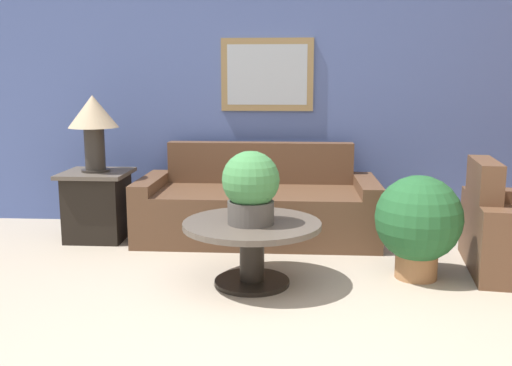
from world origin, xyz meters
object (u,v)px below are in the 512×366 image
(side_table, at_px, (98,205))
(potted_plant_floor, at_px, (418,222))
(coffee_table, at_px, (252,239))
(table_lamp, at_px, (93,119))
(couch_main, at_px, (258,208))
(potted_plant_on_table, at_px, (251,187))

(side_table, bearing_deg, potted_plant_floor, -18.12)
(side_table, height_order, potted_plant_floor, potted_plant_floor)
(potted_plant_floor, bearing_deg, coffee_table, -169.87)
(side_table, distance_m, table_lamp, 0.76)
(couch_main, xyz_separation_m, table_lamp, (-1.42, -0.13, 0.79))
(side_table, relative_size, table_lamp, 0.91)
(coffee_table, bearing_deg, side_table, 143.80)
(potted_plant_on_table, distance_m, potted_plant_floor, 1.23)
(potted_plant_on_table, xyz_separation_m, potted_plant_floor, (1.17, 0.26, -0.29))
(potted_plant_on_table, bearing_deg, side_table, 142.51)
(table_lamp, xyz_separation_m, potted_plant_floor, (2.63, -0.86, -0.66))
(couch_main, bearing_deg, table_lamp, -174.59)
(coffee_table, relative_size, side_table, 1.56)
(potted_plant_floor, bearing_deg, potted_plant_on_table, -167.67)
(coffee_table, distance_m, table_lamp, 1.96)
(table_lamp, relative_size, potted_plant_floor, 0.89)
(couch_main, relative_size, coffee_table, 2.20)
(table_lamp, bearing_deg, potted_plant_on_table, -37.49)
(table_lamp, relative_size, potted_plant_on_table, 1.35)
(couch_main, distance_m, side_table, 1.43)
(coffee_table, relative_size, table_lamp, 1.43)
(table_lamp, height_order, potted_plant_floor, table_lamp)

